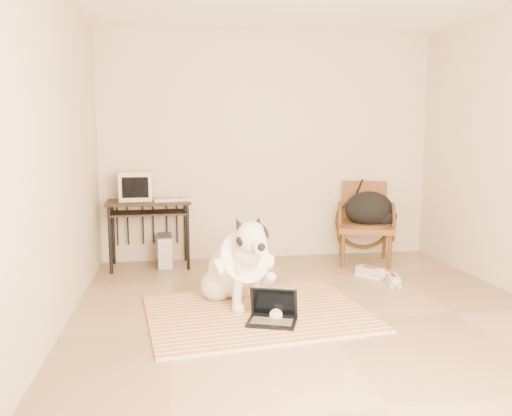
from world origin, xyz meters
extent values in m
plane|color=#8F7657|center=(0.00, 0.00, 0.00)|extent=(4.50, 4.50, 0.00)
plane|color=beige|center=(0.00, 2.25, 1.35)|extent=(4.50, 0.00, 4.50)
plane|color=beige|center=(-2.00, 0.00, 1.35)|extent=(0.00, 4.50, 4.50)
cube|color=orange|center=(-0.40, -0.30, 0.01)|extent=(1.81, 0.49, 0.02)
cube|color=#3E7831|center=(-0.43, -0.03, 0.01)|extent=(1.81, 0.49, 0.02)
cube|color=#744186|center=(-0.47, 0.24, 0.01)|extent=(1.81, 0.49, 0.02)
cube|color=#C0863B|center=(-0.50, 0.51, 0.01)|extent=(1.81, 0.49, 0.02)
cube|color=beige|center=(-0.53, 0.78, 0.01)|extent=(1.81, 0.49, 0.02)
sphere|color=silver|center=(-0.78, 0.63, 0.15)|extent=(0.29, 0.29, 0.29)
sphere|color=silver|center=(-0.51, 0.70, 0.15)|extent=(0.29, 0.29, 0.29)
ellipsoid|color=silver|center=(-0.64, 0.66, 0.17)|extent=(0.36, 0.32, 0.29)
ellipsoid|color=silver|center=(-0.59, 0.49, 0.37)|extent=(0.52, 0.73, 0.63)
cylinder|color=white|center=(-0.60, 0.50, 0.37)|extent=(0.56, 0.65, 0.57)
sphere|color=silver|center=(-0.54, 0.31, 0.51)|extent=(0.24, 0.24, 0.24)
sphere|color=silver|center=(-0.52, 0.22, 0.66)|extent=(0.27, 0.27, 0.27)
ellipsoid|color=black|center=(-0.48, 0.23, 0.67)|extent=(0.21, 0.23, 0.19)
cylinder|color=silver|center=(-0.49, 0.11, 0.62)|extent=(0.14, 0.16, 0.11)
sphere|color=black|center=(-0.47, 0.04, 0.62)|extent=(0.06, 0.06, 0.06)
cone|color=black|center=(-0.62, 0.25, 0.76)|extent=(0.14, 0.15, 0.17)
cone|color=black|center=(-0.45, 0.30, 0.76)|extent=(0.14, 0.16, 0.17)
torus|color=white|center=(-0.54, 0.29, 0.55)|extent=(0.26, 0.18, 0.22)
cylinder|color=silver|center=(-0.63, 0.27, 0.22)|extent=(0.11, 0.14, 0.40)
cylinder|color=silver|center=(-0.42, 0.21, 0.19)|extent=(0.17, 0.37, 0.41)
sphere|color=silver|center=(-0.62, 0.25, 0.05)|extent=(0.10, 0.10, 0.10)
sphere|color=silver|center=(-0.35, 0.04, 0.06)|extent=(0.11, 0.11, 0.11)
cone|color=black|center=(-0.72, 0.90, 0.06)|extent=(0.28, 0.37, 0.10)
cube|color=black|center=(-0.40, -0.04, 0.03)|extent=(0.44, 0.38, 0.02)
cube|color=#4D4D50|center=(-0.40, -0.05, 0.04)|extent=(0.35, 0.25, 0.00)
cube|color=black|center=(-0.37, 0.05, 0.16)|extent=(0.38, 0.21, 0.25)
cube|color=black|center=(-0.37, 0.04, 0.16)|extent=(0.34, 0.18, 0.22)
cube|color=black|center=(-1.43, 1.97, 0.75)|extent=(0.93, 0.55, 0.03)
cube|color=black|center=(-1.43, 1.92, 0.63)|extent=(0.83, 0.44, 0.02)
cylinder|color=black|center=(-1.83, 1.74, 0.37)|extent=(0.04, 0.04, 0.73)
cylinder|color=black|center=(-1.85, 2.16, 0.37)|extent=(0.04, 0.04, 0.73)
cylinder|color=black|center=(-1.00, 1.77, 0.37)|extent=(0.04, 0.04, 0.73)
cylinder|color=black|center=(-1.02, 2.20, 0.37)|extent=(0.04, 0.04, 0.73)
cube|color=beige|center=(-1.56, 2.03, 0.92)|extent=(0.37, 0.35, 0.32)
cube|color=black|center=(-1.56, 1.86, 0.92)|extent=(0.28, 0.02, 0.23)
cube|color=beige|center=(-1.17, 1.88, 0.77)|extent=(0.42, 0.21, 0.03)
cube|color=#4D4D50|center=(-1.26, 1.95, 0.18)|extent=(0.18, 0.39, 0.36)
cube|color=#B8B8BD|center=(-1.25, 1.76, 0.18)|extent=(0.15, 0.02, 0.35)
cube|color=brown|center=(1.06, 1.77, 0.42)|extent=(0.77, 0.75, 0.06)
cylinder|color=#38220F|center=(1.06, 1.77, 0.46)|extent=(0.58, 0.58, 0.04)
cube|color=brown|center=(1.14, 2.03, 0.71)|extent=(0.52, 0.20, 0.47)
cylinder|color=#38220F|center=(0.74, 1.60, 0.19)|extent=(0.05, 0.05, 0.39)
cylinder|color=#38220F|center=(0.89, 2.09, 0.19)|extent=(0.05, 0.05, 0.39)
cylinder|color=#38220F|center=(1.23, 1.45, 0.19)|extent=(0.05, 0.05, 0.39)
cylinder|color=#38220F|center=(1.38, 1.94, 0.19)|extent=(0.05, 0.05, 0.39)
ellipsoid|color=black|center=(1.09, 1.75, 0.64)|extent=(0.56, 0.46, 0.41)
ellipsoid|color=black|center=(1.24, 1.70, 0.55)|extent=(0.35, 0.29, 0.24)
cube|color=silver|center=(0.89, 1.16, 0.01)|extent=(0.28, 0.32, 0.03)
cube|color=#9A9AA0|center=(0.89, 1.16, 0.06)|extent=(0.27, 0.31, 0.10)
cube|color=maroon|center=(0.89, 1.16, 0.10)|extent=(0.13, 0.15, 0.02)
cube|color=silver|center=(1.02, 0.87, 0.01)|extent=(0.17, 0.29, 0.03)
cube|color=#9A9AA0|center=(1.02, 0.87, 0.05)|extent=(0.16, 0.28, 0.09)
cube|color=maroon|center=(1.02, 0.87, 0.09)|extent=(0.07, 0.14, 0.02)
camera|label=1|loc=(-1.11, -3.71, 1.46)|focal=35.00mm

